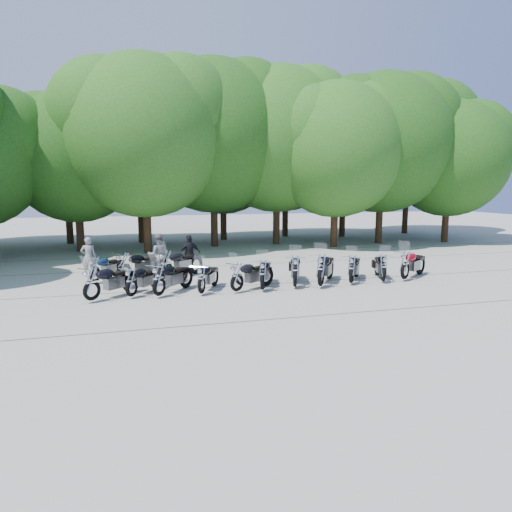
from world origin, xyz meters
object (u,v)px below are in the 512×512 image
object	(u,v)px
rider_2	(190,254)
motorcycle_12	(124,266)
motorcycle_8	(352,268)
motorcycle_3	(202,278)
motorcycle_4	(237,276)
rider_0	(89,257)
motorcycle_1	(131,281)
motorcycle_6	(295,270)
motorcycle_13	(166,264)
motorcycle_10	(405,264)
motorcycle_2	(159,279)
rider_1	(158,255)
motorcycle_0	(91,283)
motorcycle_7	(321,269)
motorcycle_5	(263,274)
motorcycle_9	(383,267)
motorcycle_11	(95,268)

from	to	relation	value
rider_2	motorcycle_12	bearing A→B (deg)	11.16
motorcycle_8	motorcycle_3	bearing A→B (deg)	36.22
motorcycle_4	rider_0	xyz separation A→B (m)	(-5.20, 4.46, 0.21)
motorcycle_1	motorcycle_6	size ratio (longest dim) A/B	0.85
motorcycle_13	motorcycle_10	bearing A→B (deg)	-145.70
motorcycle_2	rider_2	world-z (taller)	rider_2
rider_2	motorcycle_6	bearing A→B (deg)	113.53
motorcycle_4	rider_2	xyz separation A→B (m)	(-1.09, 4.25, 0.21)
motorcycle_10	rider_2	bearing A→B (deg)	27.51
rider_1	motorcycle_6	bearing A→B (deg)	141.65
motorcycle_0	motorcycle_7	bearing A→B (deg)	-131.55
rider_0	motorcycle_8	bearing A→B (deg)	153.84
motorcycle_2	motorcycle_3	bearing A→B (deg)	-141.61
motorcycle_0	motorcycle_5	xyz separation A→B (m)	(5.70, 0.01, -0.00)
motorcycle_10	motorcycle_12	world-z (taller)	motorcycle_10
motorcycle_6	motorcycle_8	world-z (taller)	motorcycle_6
motorcycle_10	motorcycle_9	bearing A→B (deg)	59.46
rider_2	motorcycle_5	bearing A→B (deg)	100.19
motorcycle_8	rider_1	distance (m)	7.80
motorcycle_4	motorcycle_11	distance (m)	5.70
motorcycle_9	motorcycle_11	bearing A→B (deg)	7.69
motorcycle_0	rider_1	bearing A→B (deg)	-72.98
motorcycle_1	motorcycle_3	world-z (taller)	motorcycle_3
motorcycle_11	rider_1	world-z (taller)	rider_1
motorcycle_6	motorcycle_10	distance (m)	4.63
motorcycle_4	motorcycle_7	world-z (taller)	motorcycle_7
motorcycle_1	motorcycle_6	xyz separation A→B (m)	(5.73, -0.07, 0.10)
motorcycle_0	motorcycle_3	size ratio (longest dim) A/B	1.09
motorcycle_2	motorcycle_11	distance (m)	3.66
motorcycle_4	motorcycle_13	bearing A→B (deg)	5.86
motorcycle_5	motorcycle_11	world-z (taller)	motorcycle_5
motorcycle_5	motorcycle_7	xyz separation A→B (m)	(2.21, -0.02, 0.07)
motorcycle_8	motorcycle_10	xyz separation A→B (m)	(2.34, 0.07, 0.04)
motorcycle_1	motorcycle_10	bearing A→B (deg)	-143.80
motorcycle_0	rider_2	distance (m)	5.65
motorcycle_11	motorcycle_13	distance (m)	2.67
motorcycle_5	motorcycle_9	size ratio (longest dim) A/B	1.02
motorcycle_4	motorcycle_11	bearing A→B (deg)	26.59
motorcycle_5	motorcycle_13	world-z (taller)	motorcycle_13
motorcycle_2	motorcycle_8	world-z (taller)	motorcycle_2
motorcycle_7	rider_0	xyz separation A→B (m)	(-8.33, 4.50, 0.11)
motorcycle_7	motorcycle_4	bearing A→B (deg)	34.07
motorcycle_1	motorcycle_12	size ratio (longest dim) A/B	0.89
motorcycle_4	motorcycle_10	size ratio (longest dim) A/B	0.91
motorcycle_3	motorcycle_13	bearing A→B (deg)	-44.02
motorcycle_1	motorcycle_7	bearing A→B (deg)	-146.13
motorcycle_1	motorcycle_3	size ratio (longest dim) A/B	0.99
motorcycle_1	motorcycle_10	xyz separation A→B (m)	(10.36, 0.04, 0.09)
motorcycle_5	rider_2	world-z (taller)	rider_2
motorcycle_6	motorcycle_13	size ratio (longest dim) A/B	1.02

